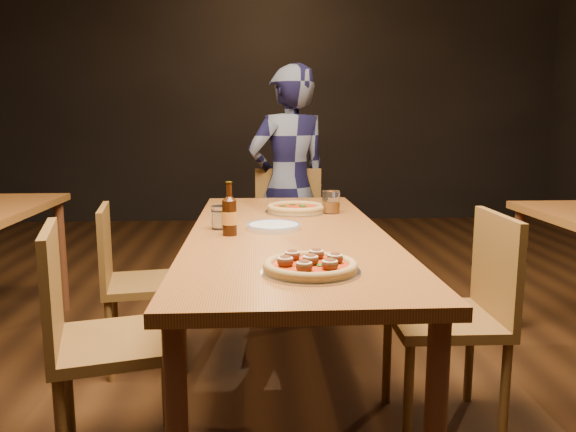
{
  "coord_description": "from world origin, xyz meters",
  "views": [
    {
      "loc": [
        -0.13,
        -2.29,
        1.2
      ],
      "look_at": [
        0.0,
        -0.05,
        0.82
      ],
      "focal_mm": 35.0,
      "sensor_mm": 36.0,
      "label": 1
    }
  ],
  "objects": [
    {
      "name": "water_glass",
      "position": [
        -0.28,
        0.06,
        0.8
      ],
      "size": [
        0.08,
        0.08,
        0.1
      ],
      "primitive_type": "cylinder",
      "color": "white",
      "rests_on": "table_main"
    },
    {
      "name": "table_main",
      "position": [
        0.0,
        0.0,
        0.68
      ],
      "size": [
        0.8,
        2.0,
        0.75
      ],
      "color": "maroon",
      "rests_on": "ground"
    },
    {
      "name": "plate_stack",
      "position": [
        -0.06,
        0.03,
        0.76
      ],
      "size": [
        0.23,
        0.23,
        0.02
      ],
      "primitive_type": "cylinder",
      "color": "white",
      "rests_on": "table_main"
    },
    {
      "name": "pizza_meatball",
      "position": [
        0.03,
        -0.65,
        0.77
      ],
      "size": [
        0.31,
        0.31,
        0.06
      ],
      "rotation": [
        0.0,
        0.0,
        -0.07
      ],
      "color": "#B7B7BF",
      "rests_on": "table_main"
    },
    {
      "name": "chair_main_nw",
      "position": [
        -0.62,
        -0.41,
        0.45
      ],
      "size": [
        0.51,
        0.51,
        0.9
      ],
      "primitive_type": null,
      "rotation": [
        0.0,
        0.0,
        1.83
      ],
      "color": "brown",
      "rests_on": "ground"
    },
    {
      "name": "ground",
      "position": [
        0.0,
        0.0,
        0.0
      ],
      "size": [
        9.0,
        9.0,
        0.0
      ],
      "primitive_type": "plane",
      "color": "black"
    },
    {
      "name": "chair_main_e",
      "position": [
        0.6,
        -0.24,
        0.45
      ],
      "size": [
        0.42,
        0.42,
        0.89
      ],
      "primitive_type": null,
      "rotation": [
        0.0,
        0.0,
        -1.59
      ],
      "color": "brown",
      "rests_on": "ground"
    },
    {
      "name": "amber_glass",
      "position": [
        0.24,
        0.44,
        0.81
      ],
      "size": [
        0.09,
        0.09,
        0.11
      ],
      "primitive_type": "cylinder",
      "color": "#AB5A13",
      "rests_on": "table_main"
    },
    {
      "name": "chair_main_sw",
      "position": [
        -0.67,
        0.41,
        0.42
      ],
      "size": [
        0.45,
        0.45,
        0.84
      ],
      "primitive_type": null,
      "rotation": [
        0.0,
        0.0,
        1.74
      ],
      "color": "brown",
      "rests_on": "ground"
    },
    {
      "name": "pizza_margherita",
      "position": [
        0.07,
        0.47,
        0.77
      ],
      "size": [
        0.31,
        0.31,
        0.04
      ],
      "rotation": [
        0.0,
        0.0,
        -0.29
      ],
      "color": "#B7B7BF",
      "rests_on": "table_main"
    },
    {
      "name": "beer_bottle",
      "position": [
        -0.24,
        -0.08,
        0.83
      ],
      "size": [
        0.06,
        0.06,
        0.21
      ],
      "rotation": [
        0.0,
        0.0,
        0.18
      ],
      "color": "black",
      "rests_on": "table_main"
    },
    {
      "name": "diner",
      "position": [
        0.09,
        1.34,
        0.78
      ],
      "size": [
        0.67,
        0.56,
        1.55
      ],
      "primitive_type": "imported",
      "rotation": [
        0.0,
        0.0,
        3.55
      ],
      "color": "black",
      "rests_on": "ground"
    },
    {
      "name": "chair_end",
      "position": [
        0.08,
        1.19,
        0.47
      ],
      "size": [
        0.44,
        0.44,
        0.93
      ],
      "primitive_type": null,
      "rotation": [
        0.0,
        0.0,
        -0.01
      ],
      "color": "brown",
      "rests_on": "ground"
    }
  ]
}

